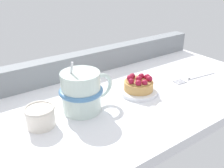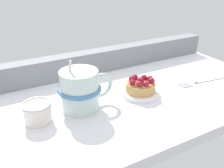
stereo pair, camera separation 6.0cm
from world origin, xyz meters
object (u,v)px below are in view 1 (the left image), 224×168
object	(u,v)px
raspberry_tart	(139,84)
sugar_bowl	(40,116)
dessert_plate	(138,91)
dessert_fork	(195,77)
coffee_mug	(82,91)

from	to	relation	value
raspberry_tart	sugar_bowl	distance (cm)	26.67
dessert_plate	dessert_fork	distance (cm)	20.44
sugar_bowl	dessert_fork	bearing A→B (deg)	-3.87
raspberry_tart	sugar_bowl	xyz separation A→B (cm)	(-26.66, 0.60, -0.30)
dessert_plate	sugar_bowl	xyz separation A→B (cm)	(-26.65, 0.58, 1.90)
raspberry_tart	dessert_fork	size ratio (longest dim) A/B	0.48
raspberry_tart	coffee_mug	distance (cm)	16.44
raspberry_tart	dessert_fork	bearing A→B (deg)	-7.24
dessert_plate	raspberry_tart	distance (cm)	2.20
dessert_plate	raspberry_tart	size ratio (longest dim) A/B	1.32
coffee_mug	sugar_bowl	distance (cm)	10.70
dessert_plate	raspberry_tart	world-z (taller)	raspberry_tart
dessert_plate	sugar_bowl	distance (cm)	26.72
raspberry_tart	coffee_mug	bearing A→B (deg)	176.10
coffee_mug	dessert_fork	world-z (taller)	coffee_mug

